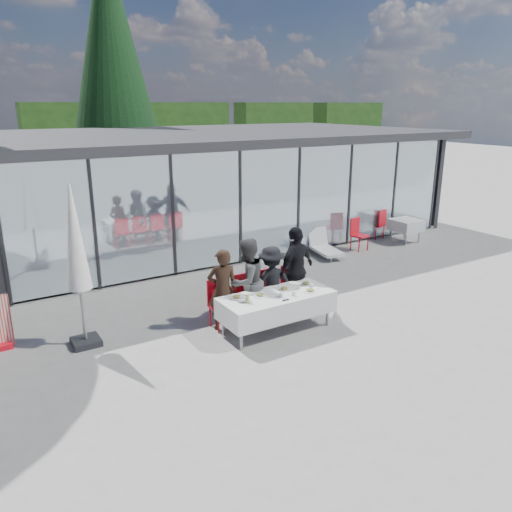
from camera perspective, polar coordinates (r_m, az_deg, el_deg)
The scene contains 26 objects.
ground at distance 10.26m, azimuth 4.47°, elevation -7.81°, with size 90.00×90.00×0.00m, color gray.
pavilion at distance 17.51m, azimuth -5.89°, elevation 9.87°, with size 14.80×8.80×3.44m.
treeline at distance 35.73m, azimuth -26.42°, elevation 11.92°, with size 62.50×2.00×4.40m.
dining_table at distance 9.79m, azimuth 2.37°, elevation -5.58°, with size 2.26×0.96×0.75m.
diner_a at distance 9.77m, azimuth -3.83°, elevation -3.84°, with size 0.60×0.60×1.65m, color black.
diner_chair_a at distance 9.98m, azimuth -4.14°, elevation -5.15°, with size 0.44×0.44×0.97m.
diner_b at distance 10.00m, azimuth -1.05°, elevation -2.93°, with size 0.86×0.86×1.77m, color #4A4A4A.
diner_chair_b at distance 10.23m, azimuth -1.40°, elevation -4.55°, with size 0.44×0.44×0.97m.
diner_c at distance 10.33m, azimuth 1.75°, elevation -2.99°, with size 0.99×0.99×1.53m, color black.
diner_chair_c at distance 10.51m, azimuth 1.36°, elevation -3.94°, with size 0.44×0.44×0.97m.
diner_d at distance 10.62m, azimuth 4.59°, elevation -1.53°, with size 1.09×1.09×1.86m, color black.
diner_chair_d at distance 10.84m, azimuth 4.14°, elevation -3.31°, with size 0.44×0.44×0.97m.
plate_a at distance 9.51m, azimuth -2.19°, elevation -4.72°, with size 0.25×0.25×0.07m.
plate_b at distance 9.61m, azimuth 0.45°, elevation -4.48°, with size 0.25×0.25×0.07m.
plate_c at distance 9.94m, azimuth 3.30°, elevation -3.76°, with size 0.25×0.25×0.07m.
plate_d at distance 10.25m, azimuth 5.74°, elevation -3.16°, with size 0.25×0.25×0.07m.
plate_extra at distance 9.88m, azimuth 6.21°, elevation -3.96°, with size 0.25×0.25×0.07m.
juice_bottle at distance 9.29m, azimuth -0.96°, elevation -4.88°, with size 0.06×0.06×0.17m, color #8DB84C.
drinking_glasses at distance 9.74m, azimuth 4.56°, elevation -4.07°, with size 0.83×0.20×0.10m.
folded_eyeglasses at distance 9.44m, azimuth 3.40°, elevation -5.04°, with size 0.14×0.03×0.01m, color black.
spare_table_right at distance 16.79m, azimuth 16.77°, elevation 3.40°, with size 0.86×0.86×0.74m.
spare_chair_a at distance 15.54m, azimuth 11.52°, elevation 2.66°, with size 0.52×0.52×0.97m.
spare_chair_b at distance 16.97m, azimuth 13.87°, elevation 3.71°, with size 0.54×0.54×0.97m.
market_umbrella at distance 9.29m, azimuth -19.90°, elevation 0.98°, with size 0.50×0.50×3.00m.
lounger at distance 14.89m, azimuth 7.70°, elevation 1.12°, with size 0.85×1.42×0.72m.
conifer_tree at distance 21.43m, azimuth -16.18°, elevation 20.91°, with size 4.00×4.00×10.50m.
Camera 1 is at (-5.53, -7.50, 4.29)m, focal length 35.00 mm.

